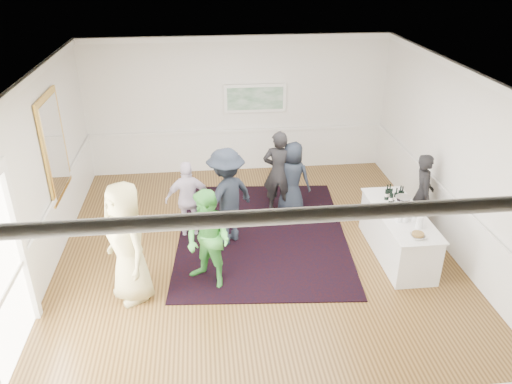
{
  "coord_description": "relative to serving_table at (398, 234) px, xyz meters",
  "views": [
    {
      "loc": [
        -0.83,
        -7.26,
        5.02
      ],
      "look_at": [
        0.0,
        0.2,
        1.25
      ],
      "focal_mm": 35.0,
      "sensor_mm": 36.0,
      "label": 1
    }
  ],
  "objects": [
    {
      "name": "floor",
      "position": [
        -2.49,
        0.08,
        -0.42
      ],
      "size": [
        8.0,
        8.0,
        0.0
      ],
      "primitive_type": "plane",
      "color": "brown",
      "rests_on": "ground"
    },
    {
      "name": "ceiling",
      "position": [
        -2.49,
        0.08,
        2.78
      ],
      "size": [
        7.0,
        8.0,
        0.02
      ],
      "primitive_type": "cube",
      "color": "white",
      "rests_on": "wall_back"
    },
    {
      "name": "wall_left",
      "position": [
        -5.99,
        0.08,
        1.18
      ],
      "size": [
        0.02,
        8.0,
        3.2
      ],
      "primitive_type": "cube",
      "color": "white",
      "rests_on": "floor"
    },
    {
      "name": "wall_right",
      "position": [
        1.01,
        0.08,
        1.18
      ],
      "size": [
        0.02,
        8.0,
        3.2
      ],
      "primitive_type": "cube",
      "color": "white",
      "rests_on": "floor"
    },
    {
      "name": "wall_back",
      "position": [
        -2.49,
        4.08,
        1.18
      ],
      "size": [
        7.0,
        0.02,
        3.2
      ],
      "primitive_type": "cube",
      "color": "white",
      "rests_on": "floor"
    },
    {
      "name": "wall_front",
      "position": [
        -2.49,
        -3.92,
        1.18
      ],
      "size": [
        7.0,
        0.02,
        3.2
      ],
      "primitive_type": "cube",
      "color": "white",
      "rests_on": "floor"
    },
    {
      "name": "wainscoting",
      "position": [
        -2.49,
        0.08,
        0.08
      ],
      "size": [
        7.0,
        8.0,
        1.0
      ],
      "primitive_type": null,
      "color": "white",
      "rests_on": "floor"
    },
    {
      "name": "mirror",
      "position": [
        -5.94,
        1.38,
        1.38
      ],
      "size": [
        0.05,
        1.25,
        1.85
      ],
      "color": "gold",
      "rests_on": "wall_left"
    },
    {
      "name": "landscape_painting",
      "position": [
        -2.09,
        4.02,
        1.36
      ],
      "size": [
        1.44,
        0.06,
        0.66
      ],
      "color": "white",
      "rests_on": "wall_back"
    },
    {
      "name": "area_rug",
      "position": [
        -2.29,
        0.94,
        -0.41
      ],
      "size": [
        3.48,
        4.38,
        0.02
      ],
      "primitive_type": "cube",
      "rotation": [
        0.0,
        0.0,
        -0.09
      ],
      "color": "black",
      "rests_on": "floor"
    },
    {
      "name": "serving_table",
      "position": [
        0.0,
        0.0,
        0.0
      ],
      "size": [
        0.79,
        2.06,
        0.83
      ],
      "color": "white",
      "rests_on": "floor"
    },
    {
      "name": "bartender",
      "position": [
        0.71,
        0.75,
        0.37
      ],
      "size": [
        0.5,
        0.65,
        1.59
      ],
      "primitive_type": "imported",
      "rotation": [
        0.0,
        0.0,
        1.35
      ],
      "color": "black",
      "rests_on": "floor"
    },
    {
      "name": "guest_tan",
      "position": [
        -4.53,
        -0.67,
        0.56
      ],
      "size": [
        1.04,
        1.14,
        1.96
      ],
      "primitive_type": "imported",
      "rotation": [
        0.0,
        0.0,
        -1.01
      ],
      "color": "tan",
      "rests_on": "floor"
    },
    {
      "name": "guest_green",
      "position": [
        -3.32,
        -0.48,
        0.41
      ],
      "size": [
        1.03,
        1.01,
        1.67
      ],
      "primitive_type": "imported",
      "rotation": [
        0.0,
        0.0,
        -0.71
      ],
      "color": "green",
      "rests_on": "floor"
    },
    {
      "name": "guest_lilac",
      "position": [
        -3.64,
        1.11,
        0.32
      ],
      "size": [
        0.89,
        0.4,
        1.49
      ],
      "primitive_type": "imported",
      "rotation": [
        0.0,
        0.0,
        3.18
      ],
      "color": "silver",
      "rests_on": "floor"
    },
    {
      "name": "guest_dark_a",
      "position": [
        -2.96,
        0.79,
        0.5
      ],
      "size": [
        1.35,
        1.28,
        1.84
      ],
      "primitive_type": "imported",
      "rotation": [
        0.0,
        0.0,
        3.82
      ],
      "color": "black",
      "rests_on": "floor"
    },
    {
      "name": "guest_dark_b",
      "position": [
        -1.85,
        1.82,
        0.45
      ],
      "size": [
        0.72,
        0.56,
        1.75
      ],
      "primitive_type": "imported",
      "rotation": [
        0.0,
        0.0,
        2.89
      ],
      "color": "black",
      "rests_on": "floor"
    },
    {
      "name": "guest_navy",
      "position": [
        -1.57,
        1.79,
        0.34
      ],
      "size": [
        0.88,
        0.79,
        1.51
      ],
      "primitive_type": "imported",
      "rotation": [
        0.0,
        0.0,
        2.6
      ],
      "color": "black",
      "rests_on": "floor"
    },
    {
      "name": "wine_bottles",
      "position": [
        0.03,
        0.45,
        0.57
      ],
      "size": [
        0.32,
        0.25,
        0.31
      ],
      "color": "black",
      "rests_on": "serving_table"
    },
    {
      "name": "juice_pitchers",
      "position": [
        -0.01,
        -0.26,
        0.53
      ],
      "size": [
        0.37,
        0.59,
        0.24
      ],
      "color": "#6BBD43",
      "rests_on": "serving_table"
    },
    {
      "name": "ice_bucket",
      "position": [
        0.06,
        0.14,
        0.53
      ],
      "size": [
        0.26,
        0.26,
        0.25
      ],
      "primitive_type": "cylinder",
      "color": "silver",
      "rests_on": "serving_table"
    },
    {
      "name": "nut_bowl",
      "position": [
        -0.03,
        -0.78,
        0.45
      ],
      "size": [
        0.25,
        0.25,
        0.08
      ],
      "color": "white",
      "rests_on": "serving_table"
    }
  ]
}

